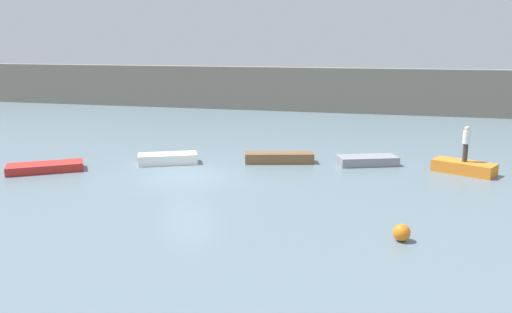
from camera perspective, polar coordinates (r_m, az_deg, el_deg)
name	(u,v)px	position (r m, az deg, el deg)	size (l,w,h in m)	color
ground_plane	(188,177)	(23.59, -7.32, -2.16)	(120.00, 120.00, 0.00)	slate
embankment_wall	(291,89)	(45.67, 3.75, 7.22)	(80.00, 1.20, 3.69)	gray
rowboat_red	(45,167)	(26.17, -21.66, -1.09)	(3.30, 1.29, 0.38)	red
rowboat_white	(168,159)	(26.23, -9.45, -0.22)	(2.82, 1.12, 0.49)	white
rowboat_brown	(279,158)	(26.08, 2.51, -0.12)	(3.34, 0.93, 0.50)	brown
rowboat_grey	(367,160)	(26.16, 11.85, -0.42)	(2.81, 1.20, 0.43)	gray
rowboat_orange	(464,167)	(25.73, 21.41, -1.10)	(2.66, 1.08, 0.54)	orange
person_white_shirt	(466,142)	(25.51, 21.61, 1.45)	(0.32, 0.32, 1.62)	#38332D
mooring_buoy	(402,233)	(16.56, 15.36, -7.88)	(0.52, 0.52, 0.52)	orange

